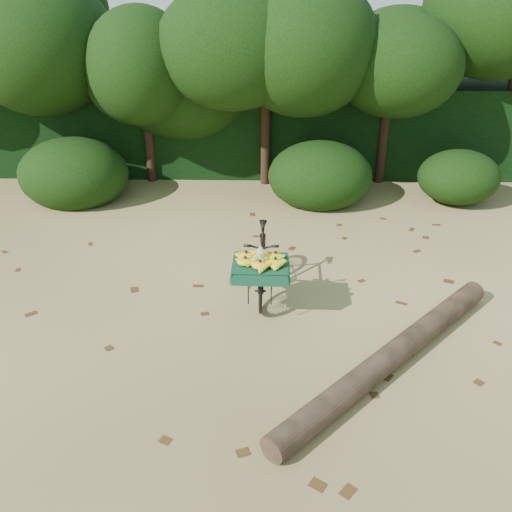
{
  "coord_description": "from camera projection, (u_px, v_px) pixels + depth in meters",
  "views": [
    {
      "loc": [
        0.54,
        -5.06,
        3.85
      ],
      "look_at": [
        0.42,
        0.7,
        0.77
      ],
      "focal_mm": 38.0,
      "sensor_mm": 36.0,
      "label": 1
    }
  ],
  "objects": [
    {
      "name": "ground",
      "position": [
        219.0,
        342.0,
        6.28
      ],
      "size": [
        80.0,
        80.0,
        0.0
      ],
      "primitive_type": "plane",
      "color": "tan",
      "rests_on": "ground"
    },
    {
      "name": "hedge_backdrop",
      "position": [
        242.0,
        125.0,
        11.41
      ],
      "size": [
        26.0,
        1.8,
        1.8
      ],
      "primitive_type": "cube",
      "color": "black",
      "rests_on": "ground"
    },
    {
      "name": "bush_clumps",
      "position": [
        265.0,
        178.0,
        9.85
      ],
      "size": [
        8.8,
        1.7,
        0.9
      ],
      "primitive_type": null,
      "color": "black",
      "rests_on": "ground"
    },
    {
      "name": "vendor_bicycle",
      "position": [
        262.0,
        261.0,
        7.02
      ],
      "size": [
        0.67,
        1.65,
        0.93
      ],
      "rotation": [
        0.0,
        0.0,
        -0.02
      ],
      "color": "black",
      "rests_on": "ground"
    },
    {
      "name": "leaf_litter",
      "position": [
        223.0,
        311.0,
        6.86
      ],
      "size": [
        7.0,
        7.3,
        0.01
      ],
      "primitive_type": null,
      "color": "#4A2E13",
      "rests_on": "ground"
    },
    {
      "name": "tree_row",
      "position": [
        205.0,
        78.0,
        10.2
      ],
      "size": [
        14.5,
        2.0,
        4.0
      ],
      "primitive_type": null,
      "color": "black",
      "rests_on": "ground"
    },
    {
      "name": "fallen_log",
      "position": [
        392.0,
        355.0,
        5.86
      ],
      "size": [
        2.84,
        2.88,
        0.27
      ],
      "primitive_type": "cylinder",
      "rotation": [
        1.57,
        0.0,
        -0.78
      ],
      "color": "brown",
      "rests_on": "ground"
    }
  ]
}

